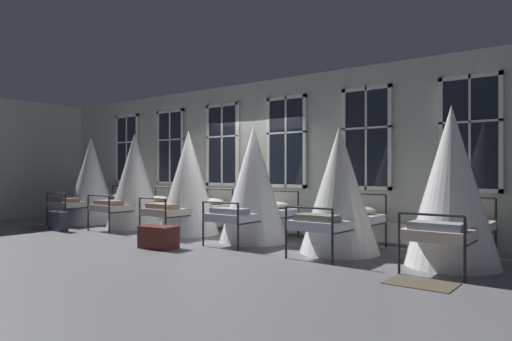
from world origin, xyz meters
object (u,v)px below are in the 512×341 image
object	(u,v)px
cot_third	(188,184)
cot_sixth	(451,188)
cot_fifth	(339,191)
cot_first	(91,182)
cot_second	(135,182)
suitcase_dark	(58,221)
travel_trunk	(159,237)
cot_fourth	(254,186)

from	to	relation	value
cot_third	cot_sixth	xyz separation A→B (m)	(5.48, -0.05, 0.04)
cot_third	cot_fifth	size ratio (longest dim) A/B	1.05
cot_sixth	cot_first	bearing A→B (deg)	90.14
cot_first	cot_third	xyz separation A→B (m)	(3.57, 0.08, -0.00)
cot_second	cot_first	bearing A→B (deg)	91.62
cot_fifth	suitcase_dark	bearing A→B (deg)	103.22
cot_sixth	cot_fifth	bearing A→B (deg)	90.62
cot_second	cot_sixth	world-z (taller)	cot_sixth
cot_first	travel_trunk	distance (m)	4.85
cot_fourth	travel_trunk	bearing A→B (deg)	151.66
travel_trunk	cot_fourth	bearing A→B (deg)	62.24
travel_trunk	cot_third	bearing A→B (deg)	119.74
cot_first	cot_fifth	bearing A→B (deg)	-91.00
cot_second	suitcase_dark	size ratio (longest dim) A/B	3.99
cot_first	cot_sixth	bearing A→B (deg)	-90.88
cot_fourth	cot_sixth	distance (m)	3.67
cot_second	suitcase_dark	distance (m)	1.91
cot_fourth	suitcase_dark	world-z (taller)	cot_fourth
cot_first	travel_trunk	size ratio (longest dim) A/B	3.52
cot_sixth	cot_second	bearing A→B (deg)	89.96
cot_fifth	suitcase_dark	distance (m)	6.60
travel_trunk	cot_first	bearing A→B (deg)	160.87
cot_second	cot_fourth	size ratio (longest dim) A/B	1.01
travel_trunk	cot_fifth	bearing A→B (deg)	29.76
cot_fifth	travel_trunk	distance (m)	3.27
cot_second	cot_third	bearing A→B (deg)	-87.64
suitcase_dark	cot_fifth	bearing A→B (deg)	16.05
cot_second	cot_fifth	size ratio (longest dim) A/B	1.07
cot_sixth	cot_third	bearing A→B (deg)	89.41
cot_second	travel_trunk	world-z (taller)	cot_second
cot_third	travel_trunk	distance (m)	2.09
cot_second	cot_fifth	xyz separation A→B (m)	(5.48, -0.02, -0.07)
cot_third	cot_sixth	distance (m)	5.48
cot_fourth	cot_sixth	size ratio (longest dim) A/B	0.97
cot_fourth	cot_fifth	size ratio (longest dim) A/B	1.06
cot_first	travel_trunk	bearing A→B (deg)	-110.19
cot_fourth	cot_sixth	world-z (taller)	cot_sixth
cot_first	cot_third	size ratio (longest dim) A/B	1.00
cot_third	suitcase_dark	xyz separation A→B (m)	(-2.71, -1.48, -0.86)
cot_first	cot_second	size ratio (longest dim) A/B	0.99
cot_first	suitcase_dark	bearing A→B (deg)	-149.56
cot_second	cot_fourth	distance (m)	3.60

